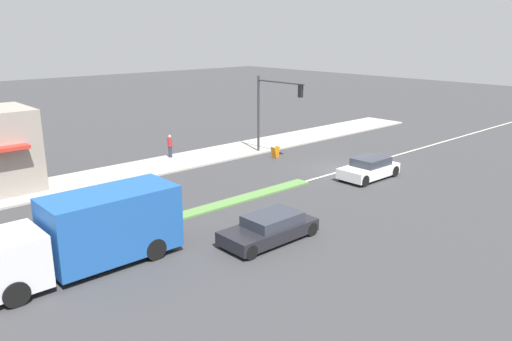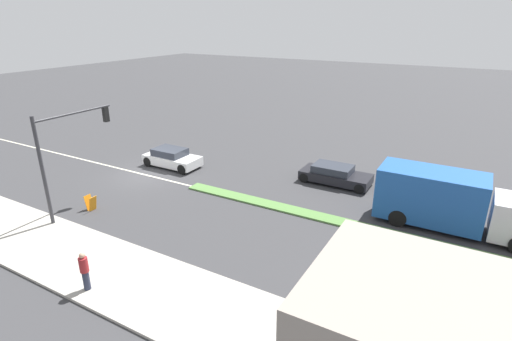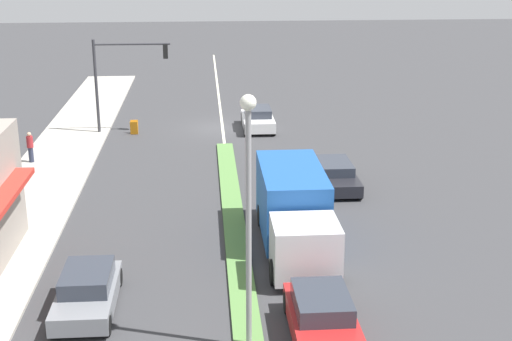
{
  "view_description": "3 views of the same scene",
  "coord_description": "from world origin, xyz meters",
  "px_view_note": "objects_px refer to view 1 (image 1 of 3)",
  "views": [
    {
      "loc": [
        -19.63,
        25.58,
        8.87
      ],
      "look_at": [
        -0.15,
        8.02,
        1.51
      ],
      "focal_mm": 35.0,
      "sensor_mm": 36.0,
      "label": 1
    },
    {
      "loc": [
        18.22,
        18.96,
        9.99
      ],
      "look_at": [
        -0.03,
        8.57,
        1.95
      ],
      "focal_mm": 28.0,
      "sensor_mm": 36.0,
      "label": 2
    },
    {
      "loc": [
        1.16,
        43.59,
        11.28
      ],
      "look_at": [
        -1.16,
        12.83,
        1.28
      ],
      "focal_mm": 50.0,
      "sensor_mm": 36.0,
      "label": 3
    }
  ],
  "objects_px": {
    "delivery_truck": "(90,232)",
    "sedan_dark": "(270,228)",
    "pedestrian": "(170,146)",
    "warning_aframe_sign": "(275,152)",
    "van_white": "(369,168)",
    "traffic_signal_main": "(272,103)"
  },
  "relations": [
    {
      "from": "sedan_dark",
      "to": "traffic_signal_main",
      "type": "bearing_deg",
      "value": -44.01
    },
    {
      "from": "pedestrian",
      "to": "delivery_truck",
      "type": "relative_size",
      "value": 0.22
    },
    {
      "from": "delivery_truck",
      "to": "van_white",
      "type": "distance_m",
      "value": 18.04
    },
    {
      "from": "warning_aframe_sign",
      "to": "sedan_dark",
      "type": "height_order",
      "value": "sedan_dark"
    },
    {
      "from": "traffic_signal_main",
      "to": "warning_aframe_sign",
      "type": "xyz_separation_m",
      "value": [
        -0.72,
        0.32,
        -3.47
      ]
    },
    {
      "from": "warning_aframe_sign",
      "to": "sedan_dark",
      "type": "xyz_separation_m",
      "value": [
        -10.41,
        10.43,
        0.16
      ]
    },
    {
      "from": "sedan_dark",
      "to": "pedestrian",
      "type": "bearing_deg",
      "value": -17.05
    },
    {
      "from": "delivery_truck",
      "to": "sedan_dark",
      "type": "relative_size",
      "value": 1.69
    },
    {
      "from": "traffic_signal_main",
      "to": "van_white",
      "type": "xyz_separation_m",
      "value": [
        -8.32,
        -0.42,
        -3.26
      ]
    },
    {
      "from": "pedestrian",
      "to": "delivery_truck",
      "type": "distance_m",
      "value": 17.01
    },
    {
      "from": "pedestrian",
      "to": "sedan_dark",
      "type": "relative_size",
      "value": 0.36
    },
    {
      "from": "traffic_signal_main",
      "to": "sedan_dark",
      "type": "bearing_deg",
      "value": 135.99
    },
    {
      "from": "warning_aframe_sign",
      "to": "delivery_truck",
      "type": "distance_m",
      "value": 18.91
    },
    {
      "from": "pedestrian",
      "to": "van_white",
      "type": "distance_m",
      "value": 14.07
    },
    {
      "from": "sedan_dark",
      "to": "warning_aframe_sign",
      "type": "bearing_deg",
      "value": -45.06
    },
    {
      "from": "van_white",
      "to": "delivery_truck",
      "type": "bearing_deg",
      "value": 90.0
    },
    {
      "from": "pedestrian",
      "to": "sedan_dark",
      "type": "bearing_deg",
      "value": 162.95
    },
    {
      "from": "delivery_truck",
      "to": "van_white",
      "type": "bearing_deg",
      "value": -90.0
    },
    {
      "from": "pedestrian",
      "to": "warning_aframe_sign",
      "type": "xyz_separation_m",
      "value": [
        -4.88,
        -5.74,
        -0.55
      ]
    },
    {
      "from": "van_white",
      "to": "pedestrian",
      "type": "bearing_deg",
      "value": 27.44
    },
    {
      "from": "warning_aframe_sign",
      "to": "delivery_truck",
      "type": "height_order",
      "value": "delivery_truck"
    },
    {
      "from": "warning_aframe_sign",
      "to": "delivery_truck",
      "type": "bearing_deg",
      "value": 113.76
    }
  ]
}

